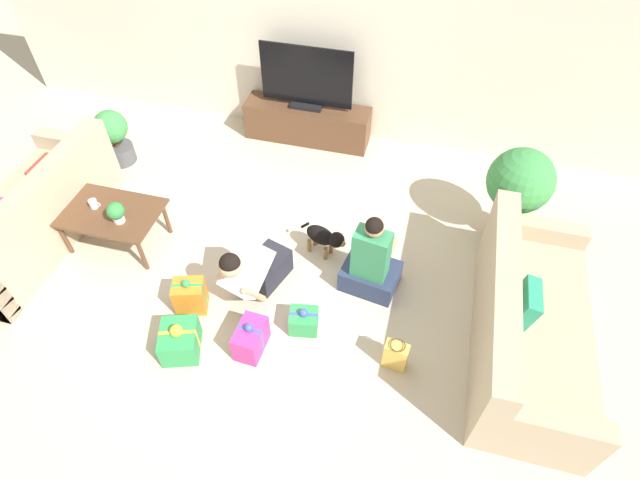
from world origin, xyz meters
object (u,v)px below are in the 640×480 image
object	(u,v)px
tv_console	(307,123)
person_sitting	(371,264)
gift_box_a	(251,338)
sofa_left	(32,217)
person_kneeling	(253,268)
gift_box_d	(180,340)
potted_plant_corner_left	(114,135)
dog	(325,237)
gift_box_c	(190,296)
tv	(306,81)
tabletop_plant	(116,212)
coffee_table	(111,215)
sofa_right	(526,325)
potted_plant_corner_right	(519,185)
mug	(94,204)
gift_box_b	(304,321)
gift_bag_a	(396,355)

from	to	relation	value
tv_console	person_sitting	world-z (taller)	person_sitting
gift_box_a	sofa_left	bearing A→B (deg)	165.11
tv_console	person_kneeling	distance (m)	2.48
gift_box_d	potted_plant_corner_left	bearing A→B (deg)	129.85
dog	gift_box_a	distance (m)	1.27
gift_box_c	tv	bearing A→B (deg)	83.28
tabletop_plant	coffee_table	bearing A→B (deg)	150.75
coffee_table	tv_console	xyz separation A→B (m)	(1.39, 2.23, -0.16)
dog	gift_box_d	world-z (taller)	dog
gift_box_c	gift_box_a	bearing A→B (deg)	-21.59
tv	person_kneeling	bearing A→B (deg)	-85.78
sofa_left	person_kneeling	world-z (taller)	sofa_left
sofa_right	potted_plant_corner_right	size ratio (longest dim) A/B	1.96
potted_plant_corner_right	dog	size ratio (longest dim) A/B	2.07
tv	potted_plant_corner_right	xyz separation A→B (m)	(2.44, -1.08, -0.16)
gift_box_a	gift_box_c	xyz separation A→B (m)	(-0.68, 0.27, 0.02)
tabletop_plant	sofa_left	bearing A→B (deg)	-176.76
potted_plant_corner_right	gift_box_a	xyz separation A→B (m)	(-2.09, -1.99, -0.51)
potted_plant_corner_left	tabletop_plant	size ratio (longest dim) A/B	3.07
person_kneeling	gift_box_a	size ratio (longest dim) A/B	2.25
coffee_table	mug	bearing A→B (deg)	173.96
sofa_left	mug	world-z (taller)	sofa_left
sofa_left	person_sitting	xyz separation A→B (m)	(3.44, 0.24, 0.02)
sofa_left	person_sitting	bearing A→B (deg)	93.99
gift_box_b	gift_box_d	distance (m)	1.08
gift_box_d	tv_console	bearing A→B (deg)	85.97
person_sitting	gift_box_d	world-z (taller)	person_sitting
person_kneeling	gift_box_a	xyz separation A→B (m)	(0.17, -0.60, -0.19)
tv_console	person_sitting	size ratio (longest dim) A/B	1.65
gift_box_c	gift_bag_a	world-z (taller)	gift_box_c
tv	gift_box_c	xyz separation A→B (m)	(-0.33, -2.80, -0.65)
coffee_table	tv	size ratio (longest dim) A/B	0.88
dog	gift_box_a	xyz separation A→B (m)	(-0.34, -1.22, -0.10)
sofa_right	tv	world-z (taller)	tv
tv_console	potted_plant_corner_left	bearing A→B (deg)	-154.16
sofa_right	person_sitting	size ratio (longest dim) A/B	2.16
sofa_left	gift_box_c	world-z (taller)	sofa_left
coffee_table	tv	world-z (taller)	tv
tv_console	gift_box_d	world-z (taller)	tv_console
sofa_right	gift_box_c	bearing A→B (deg)	96.81
coffee_table	dog	distance (m)	2.13
tv	mug	bearing A→B (deg)	-125.24
tv_console	gift_bag_a	xyz separation A→B (m)	(1.58, -2.92, -0.08)
sofa_right	coffee_table	bearing A→B (deg)	86.83
gift_bag_a	gift_box_b	bearing A→B (deg)	169.11
sofa_right	potted_plant_corner_left	world-z (taller)	sofa_right
gift_box_d	sofa_right	bearing A→B (deg)	15.63
tv	tabletop_plant	bearing A→B (deg)	-117.82
gift_box_c	gift_bag_a	bearing A→B (deg)	-3.59
potted_plant_corner_right	dog	bearing A→B (deg)	-156.10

